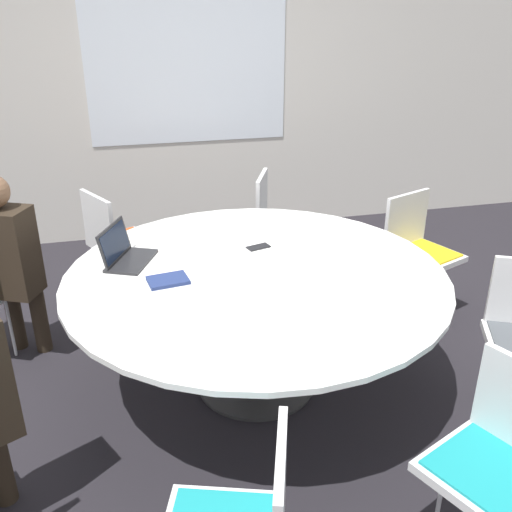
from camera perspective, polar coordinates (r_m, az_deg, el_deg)
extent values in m
plane|color=black|center=(3.54, 0.00, -12.61)|extent=(16.00, 16.00, 0.00)
cube|color=silver|center=(5.46, -6.79, 15.99)|extent=(8.00, 0.06, 2.70)
cube|color=white|center=(5.40, -6.85, 18.03)|extent=(1.80, 0.01, 1.30)
cylinder|color=#333333|center=(3.54, 0.00, -12.48)|extent=(0.70, 0.70, 0.02)
cylinder|color=#333333|center=(3.33, 0.00, -7.53)|extent=(0.20, 0.20, 0.70)
cylinder|color=white|center=(3.16, 0.00, -1.90)|extent=(2.11, 2.11, 0.03)
cylinder|color=silver|center=(3.99, -23.34, -6.51)|extent=(0.02, 0.02, 0.43)
cube|color=silver|center=(1.98, 2.40, -23.09)|extent=(0.16, 0.41, 0.40)
cube|color=silver|center=(2.52, 22.24, -19.63)|extent=(0.56, 0.57, 0.04)
cube|color=teal|center=(2.51, 22.34, -19.20)|extent=(0.49, 0.50, 0.01)
cylinder|color=silver|center=(2.74, 18.02, -21.45)|extent=(0.02, 0.02, 0.43)
cylinder|color=silver|center=(3.46, 22.11, -11.33)|extent=(0.02, 0.02, 0.43)
cube|color=silver|center=(4.24, 16.47, -0.06)|extent=(0.57, 0.55, 0.04)
cube|color=gold|center=(4.23, 16.51, 0.27)|extent=(0.50, 0.49, 0.01)
cube|color=silver|center=(4.26, 14.79, 3.52)|extent=(0.40, 0.19, 0.40)
cylinder|color=silver|center=(4.47, 17.56, -2.25)|extent=(0.02, 0.02, 0.43)
cylinder|color=silver|center=(4.21, 14.55, -3.58)|extent=(0.02, 0.02, 0.43)
cube|color=silver|center=(4.62, 2.97, 3.00)|extent=(0.56, 0.57, 0.04)
cube|color=#4C5156|center=(4.61, 2.98, 3.30)|extent=(0.49, 0.50, 0.01)
cube|color=silver|center=(4.56, 0.58, 5.72)|extent=(0.19, 0.40, 0.40)
cylinder|color=silver|center=(4.87, 3.15, 1.18)|extent=(0.02, 0.02, 0.43)
cylinder|color=silver|center=(4.54, 2.64, -0.59)|extent=(0.02, 0.02, 0.43)
cube|color=silver|center=(4.39, -12.96, 1.23)|extent=(0.58, 0.59, 0.04)
cube|color=#E04C1E|center=(4.38, -12.99, 1.55)|extent=(0.51, 0.52, 0.01)
cube|color=silver|center=(4.23, -15.52, 3.27)|extent=(0.22, 0.38, 0.40)
cylinder|color=silver|center=(4.63, -13.80, -0.80)|extent=(0.02, 0.02, 0.43)
cylinder|color=silver|center=(4.34, -11.49, -2.32)|extent=(0.02, 0.02, 0.43)
cylinder|color=#2D2319|center=(4.07, -23.00, -5.52)|extent=(0.10, 0.10, 0.47)
cylinder|color=#2D2319|center=(3.98, -20.82, -5.85)|extent=(0.10, 0.10, 0.47)
cube|color=#2D2319|center=(3.73, -23.91, 0.40)|extent=(0.42, 0.35, 0.55)
cube|color=#232326|center=(3.35, -12.34, -0.47)|extent=(0.32, 0.39, 0.02)
cube|color=#232326|center=(3.34, -13.99, 1.34)|extent=(0.19, 0.33, 0.20)
cube|color=black|center=(3.34, -13.90, 1.34)|extent=(0.16, 0.29, 0.17)
cube|color=navy|center=(3.08, -8.79, -2.41)|extent=(0.23, 0.18, 0.02)
cube|color=black|center=(3.46, 0.23, 0.91)|extent=(0.15, 0.11, 0.01)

